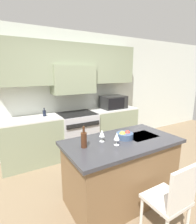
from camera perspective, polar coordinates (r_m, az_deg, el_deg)
name	(u,v)px	position (r m, az deg, el deg)	size (l,w,h in m)	color
ground_plane	(126,198)	(2.89, 9.25, -26.03)	(10.00, 10.00, 0.00)	#7A664C
back_cabinetry	(71,83)	(4.02, -8.86, 9.49)	(10.00, 0.46, 2.70)	silver
back_counter	(77,133)	(4.01, -6.94, -6.75)	(3.10, 0.62, 0.93)	gray
range_stove	(77,133)	(3.99, -6.82, -6.88)	(0.80, 0.70, 0.93)	#B7B7BC
microwave	(113,102)	(4.32, 4.99, 3.26)	(0.59, 0.44, 0.31)	black
kitchen_island	(121,170)	(2.62, 7.49, -18.27)	(1.57, 0.85, 0.91)	brown
island_chair	(172,198)	(2.19, 23.06, -24.49)	(0.42, 0.40, 0.91)	beige
wine_bottle	(84,139)	(2.16, -4.64, -8.92)	(0.07, 0.07, 0.27)	#422314
wine_glass_near	(117,137)	(2.22, 6.13, -8.04)	(0.07, 0.07, 0.16)	white
wine_glass_far	(102,134)	(2.32, 1.30, -7.07)	(0.07, 0.07, 0.16)	white
fruit_bowl	(125,135)	(2.48, 8.75, -7.52)	(0.23, 0.23, 0.11)	#384C6B
oil_bottle_on_counter	(44,113)	(3.70, -17.11, -0.33)	(0.07, 0.07, 0.17)	black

